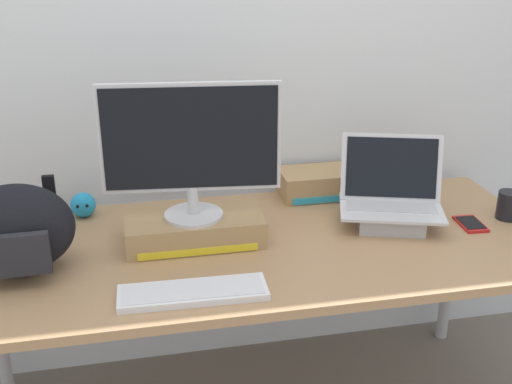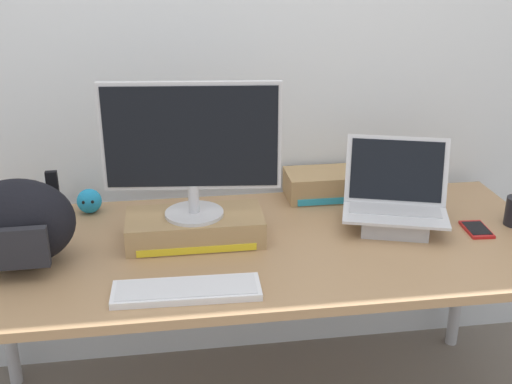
% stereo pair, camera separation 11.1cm
% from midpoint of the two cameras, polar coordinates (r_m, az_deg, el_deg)
% --- Properties ---
extents(back_wall, '(7.00, 0.10, 2.60)m').
position_cam_midpoint_polar(back_wall, '(2.42, -3.90, 12.88)').
color(back_wall, silver).
rests_on(back_wall, ground).
extents(desk, '(1.98, 0.84, 0.74)m').
position_cam_midpoint_polar(desk, '(2.13, -1.50, -6.06)').
color(desk, '#A87F56').
rests_on(desk, ground).
extents(toner_box_yellow, '(0.45, 0.22, 0.09)m').
position_cam_midpoint_polar(toner_box_yellow, '(2.10, -7.07, -3.34)').
color(toner_box_yellow, '#A88456').
rests_on(toner_box_yellow, desk).
extents(desktop_monitor, '(0.56, 0.19, 0.44)m').
position_cam_midpoint_polar(desktop_monitor, '(2.00, -7.45, 4.01)').
color(desktop_monitor, silver).
rests_on(desktop_monitor, toner_box_yellow).
extents(open_laptop, '(0.41, 0.33, 0.30)m').
position_cam_midpoint_polar(open_laptop, '(2.25, 10.61, -1.34)').
color(open_laptop, '#ADADB2').
rests_on(open_laptop, desk).
extents(external_keyboard, '(0.42, 0.14, 0.02)m').
position_cam_midpoint_polar(external_keyboard, '(1.82, -7.44, -8.95)').
color(external_keyboard, white).
rests_on(external_keyboard, desk).
extents(messenger_backpack, '(0.34, 0.26, 0.27)m').
position_cam_midpoint_polar(messenger_backpack, '(2.02, -22.21, -3.14)').
color(messenger_backpack, black).
rests_on(messenger_backpack, desk).
extents(coffee_mug, '(0.12, 0.08, 0.10)m').
position_cam_midpoint_polar(coffee_mug, '(2.41, 20.59, -1.13)').
color(coffee_mug, black).
rests_on(coffee_mug, desk).
extents(cell_phone, '(0.09, 0.14, 0.01)m').
position_cam_midpoint_polar(cell_phone, '(2.32, 17.43, -2.76)').
color(cell_phone, red).
rests_on(cell_phone, desk).
extents(plush_toy, '(0.09, 0.09, 0.09)m').
position_cam_midpoint_polar(plush_toy, '(2.37, -16.57, -1.13)').
color(plush_toy, '#2393CC').
rests_on(plush_toy, desk).
extents(toner_box_cyan, '(0.32, 0.18, 0.10)m').
position_cam_midpoint_polar(toner_box_cyan, '(2.46, 4.59, 0.82)').
color(toner_box_cyan, '#A88456').
rests_on(toner_box_cyan, desk).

